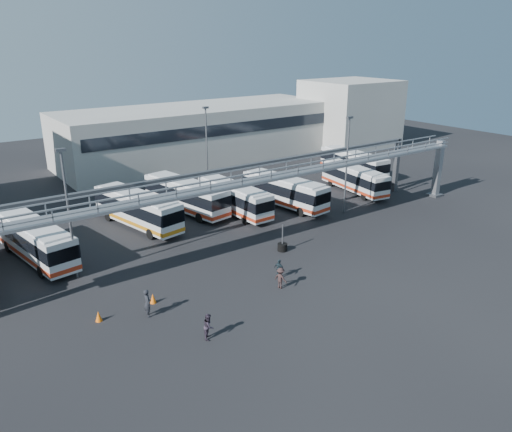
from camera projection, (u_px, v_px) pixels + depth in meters
ground at (300, 262)px, 41.54m from camera, size 140.00×140.00×0.00m
gantry at (259, 183)px, 44.19m from camera, size 51.40×5.15×7.10m
warehouse at (200, 133)px, 75.88m from camera, size 42.00×14.00×8.00m
building_right at (350, 113)px, 85.00m from camera, size 14.00×12.00×11.00m
light_pole_left at (68, 208)px, 36.99m from camera, size 0.70×0.35×10.21m
light_pole_mid at (347, 160)px, 51.54m from camera, size 0.70×0.35×10.21m
light_pole_back at (207, 145)px, 58.66m from camera, size 0.70×0.35×10.21m
bus_1 at (35, 240)px, 41.34m from camera, size 4.31×11.34×3.37m
bus_3 at (137, 208)px, 48.81m from camera, size 4.85×11.62×3.44m
bus_4 at (186, 195)px, 52.99m from camera, size 4.64×11.67×3.46m
bus_5 at (234, 197)px, 52.61m from camera, size 2.84×10.58×3.19m
bus_6 at (285, 191)px, 54.73m from camera, size 3.97×11.16×3.32m
bus_8 at (354, 178)px, 60.03m from camera, size 3.75×10.41×3.09m
bus_9 at (353, 163)px, 66.87m from camera, size 3.45×11.18×3.34m
pedestrian_a at (147, 303)px, 33.19m from camera, size 0.57×0.78×1.97m
pedestrian_b at (209, 326)px, 30.78m from camera, size 1.02×1.04×1.69m
pedestrian_c at (281, 278)px, 37.00m from camera, size 0.89×1.19×1.64m
pedestrian_d at (279, 269)px, 38.59m from camera, size 0.59×0.97×1.54m
cone_left at (153, 298)px, 35.05m from camera, size 0.53×0.53×0.72m
cone_right at (99, 316)px, 32.80m from camera, size 0.59×0.59×0.71m
tire_stack at (282, 246)px, 43.65m from camera, size 0.86×0.86×2.46m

